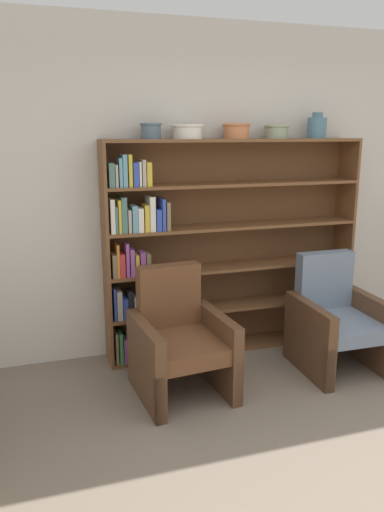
{
  "coord_description": "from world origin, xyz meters",
  "views": [
    {
      "loc": [
        -1.75,
        -1.65,
        1.87
      ],
      "look_at": [
        -0.63,
        1.88,
        0.95
      ],
      "focal_mm": 35.0,
      "sensor_mm": 36.0,
      "label": 1
    }
  ],
  "objects_px": {
    "bowl_terracotta": "(188,131)",
    "bowl_brass": "(276,131)",
    "armchair_cushioned": "(336,321)",
    "bowl_cream": "(151,130)",
    "bowl_olive": "(236,130)",
    "armchair_leather": "(180,341)",
    "vase_tall": "(317,127)",
    "bookshelf": "(209,250)"
  },
  "relations": [
    {
      "from": "bowl_terracotta",
      "to": "bowl_brass",
      "type": "relative_size",
      "value": 1.22
    },
    {
      "from": "bowl_brass",
      "to": "armchair_cushioned",
      "type": "xyz_separation_m",
      "value": [
        0.3,
        -0.61,
        -1.5
      ]
    },
    {
      "from": "bowl_cream",
      "to": "bowl_brass",
      "type": "height_order",
      "value": "bowl_cream"
    },
    {
      "from": "bowl_olive",
      "to": "armchair_leather",
      "type": "height_order",
      "value": "bowl_olive"
    },
    {
      "from": "bowl_cream",
      "to": "vase_tall",
      "type": "xyz_separation_m",
      "value": [
        1.45,
        0.0,
        0.03
      ]
    },
    {
      "from": "armchair_cushioned",
      "to": "bowl_olive",
      "type": "bearing_deg",
      "value": -42.01
    },
    {
      "from": "bowl_cream",
      "to": "armchair_cushioned",
      "type": "xyz_separation_m",
      "value": [
        1.37,
        -0.61,
        -1.5
      ]
    },
    {
      "from": "bowl_cream",
      "to": "bowl_olive",
      "type": "relative_size",
      "value": 0.75
    },
    {
      "from": "bowl_terracotta",
      "to": "armchair_cushioned",
      "type": "bearing_deg",
      "value": -29.64
    },
    {
      "from": "bowl_cream",
      "to": "bowl_olive",
      "type": "height_order",
      "value": "same"
    },
    {
      "from": "bookshelf",
      "to": "bowl_cream",
      "type": "xyz_separation_m",
      "value": [
        -0.49,
        -0.02,
        0.99
      ]
    },
    {
      "from": "bowl_brass",
      "to": "armchair_leather",
      "type": "xyz_separation_m",
      "value": [
        -1.03,
        -0.61,
        -1.5
      ]
    },
    {
      "from": "bowl_brass",
      "to": "armchair_cushioned",
      "type": "relative_size",
      "value": 0.23
    },
    {
      "from": "armchair_leather",
      "to": "bowl_cream",
      "type": "bearing_deg",
      "value": -90.98
    },
    {
      "from": "bookshelf",
      "to": "bowl_cream",
      "type": "height_order",
      "value": "bowl_cream"
    },
    {
      "from": "bowl_cream",
      "to": "armchair_leather",
      "type": "distance_m",
      "value": 1.62
    },
    {
      "from": "bookshelf",
      "to": "bowl_terracotta",
      "type": "xyz_separation_m",
      "value": [
        -0.2,
        -0.02,
        0.98
      ]
    },
    {
      "from": "bowl_cream",
      "to": "bowl_terracotta",
      "type": "distance_m",
      "value": 0.3
    },
    {
      "from": "bowl_cream",
      "to": "armchair_cushioned",
      "type": "height_order",
      "value": "bowl_cream"
    },
    {
      "from": "bowl_terracotta",
      "to": "bowl_brass",
      "type": "distance_m",
      "value": 0.77
    },
    {
      "from": "armchair_leather",
      "to": "armchair_cushioned",
      "type": "relative_size",
      "value": 1.0
    },
    {
      "from": "bowl_terracotta",
      "to": "vase_tall",
      "type": "distance_m",
      "value": 1.16
    },
    {
      "from": "vase_tall",
      "to": "armchair_cushioned",
      "type": "xyz_separation_m",
      "value": [
        -0.09,
        -0.61,
        -1.53
      ]
    },
    {
      "from": "armchair_leather",
      "to": "bookshelf",
      "type": "bearing_deg",
      "value": -130.62
    },
    {
      "from": "bowl_terracotta",
      "to": "armchair_leather",
      "type": "bearing_deg",
      "value": -112.55
    },
    {
      "from": "bookshelf",
      "to": "bowl_cream",
      "type": "relative_size",
      "value": 12.74
    },
    {
      "from": "bowl_brass",
      "to": "armchair_leather",
      "type": "height_order",
      "value": "bowl_brass"
    },
    {
      "from": "bookshelf",
      "to": "armchair_cushioned",
      "type": "bearing_deg",
      "value": -35.63
    },
    {
      "from": "armchair_cushioned",
      "to": "vase_tall",
      "type": "bearing_deg",
      "value": -97.15
    },
    {
      "from": "bookshelf",
      "to": "armchair_leather",
      "type": "bearing_deg",
      "value": -125.62
    },
    {
      "from": "bowl_terracotta",
      "to": "bowl_brass",
      "type": "height_order",
      "value": "same"
    },
    {
      "from": "bowl_brass",
      "to": "vase_tall",
      "type": "distance_m",
      "value": 0.38
    },
    {
      "from": "bookshelf",
      "to": "bowl_olive",
      "type": "height_order",
      "value": "bowl_olive"
    },
    {
      "from": "armchair_cushioned",
      "to": "bookshelf",
      "type": "bearing_deg",
      "value": -34.78
    },
    {
      "from": "bookshelf",
      "to": "armchair_cushioned",
      "type": "height_order",
      "value": "bookshelf"
    },
    {
      "from": "bookshelf",
      "to": "bowl_olive",
      "type": "distance_m",
      "value": 1.01
    },
    {
      "from": "vase_tall",
      "to": "armchair_leather",
      "type": "relative_size",
      "value": 0.24
    },
    {
      "from": "bowl_terracotta",
      "to": "armchair_leather",
      "type": "relative_size",
      "value": 0.28
    },
    {
      "from": "armchair_cushioned",
      "to": "bowl_terracotta",
      "type": "bearing_deg",
      "value": -28.79
    },
    {
      "from": "bowl_terracotta",
      "to": "bowl_olive",
      "type": "bearing_deg",
      "value": 0.0
    },
    {
      "from": "bowl_cream",
      "to": "vase_tall",
      "type": "bearing_deg",
      "value": 0.0
    },
    {
      "from": "bookshelf",
      "to": "bowl_terracotta",
      "type": "distance_m",
      "value": 1.0
    }
  ]
}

